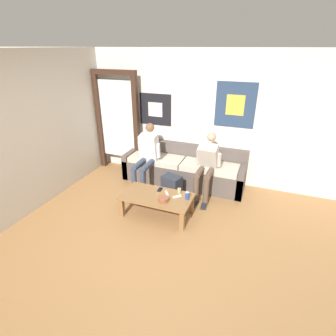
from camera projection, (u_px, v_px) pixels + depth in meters
ground_plane at (146, 248)px, 3.67m from camera, size 18.00×18.00×0.00m
wall_back at (196, 118)px, 5.17m from camera, size 10.00×0.07×2.55m
wall_left at (7, 143)px, 3.85m from camera, size 0.05×10.00×2.55m
door_frame at (117, 117)px, 5.56m from camera, size 1.00×0.10×2.15m
couch at (183, 170)px, 5.34m from camera, size 2.45×0.69×0.75m
coffee_table at (157, 199)px, 4.30m from camera, size 1.16×0.62×0.35m
person_seated_adult at (147, 155)px, 5.06m from camera, size 0.47×0.87×1.24m
person_seated_teen at (207, 164)px, 4.74m from camera, size 0.47×0.88×1.15m
backpack at (171, 187)px, 4.82m from camera, size 0.39×0.34×0.43m
ceramic_bowl at (163, 199)px, 4.12m from camera, size 0.17×0.17×0.07m
pillar_candle at (179, 191)px, 4.33m from camera, size 0.06×0.06×0.10m
drink_can_blue at (187, 196)px, 4.16m from camera, size 0.07×0.07×0.12m
game_controller_near_left at (177, 196)px, 4.23m from camera, size 0.12×0.13×0.03m
game_controller_near_right at (167, 193)px, 4.32m from camera, size 0.11×0.14×0.03m
cell_phone at (160, 190)px, 4.45m from camera, size 0.07×0.14×0.01m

